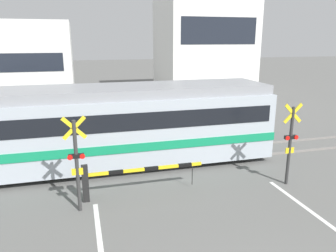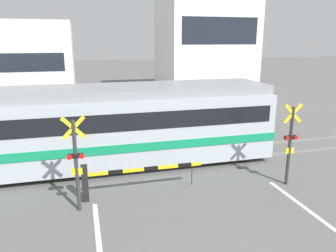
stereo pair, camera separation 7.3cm
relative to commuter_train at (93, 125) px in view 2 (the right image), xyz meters
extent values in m
cube|color=gray|center=(2.88, -0.72, -1.66)|extent=(50.00, 0.10, 0.08)
cube|color=gray|center=(2.88, 0.72, -1.66)|extent=(50.00, 0.10, 0.08)
cube|color=#ADB7C1|center=(0.00, 0.00, -0.18)|extent=(14.14, 2.98, 2.58)
cube|color=gray|center=(0.00, 0.00, 1.29)|extent=(13.99, 2.62, 0.36)
cube|color=#148C59|center=(0.00, 0.00, -0.57)|extent=(14.15, 3.04, 0.32)
cube|color=black|center=(0.00, 0.00, 0.40)|extent=(13.57, 3.02, 0.64)
cylinder|color=black|center=(4.38, -0.72, -1.32)|extent=(0.76, 0.12, 0.76)
cylinder|color=black|center=(4.38, 0.72, -1.32)|extent=(0.76, 0.12, 0.76)
cube|color=black|center=(-0.44, -2.93, -1.10)|extent=(0.20, 0.20, 1.19)
cube|color=yellow|center=(1.47, -2.93, -0.83)|extent=(3.82, 0.09, 0.09)
cube|color=black|center=(0.52, -2.93, -0.83)|extent=(0.46, 0.10, 0.10)
cube|color=black|center=(1.66, -2.93, -0.83)|extent=(0.46, 0.10, 0.10)
cube|color=black|center=(2.81, -2.93, -0.83)|extent=(0.46, 0.10, 0.10)
cylinder|color=black|center=(3.08, -2.93, -1.22)|extent=(0.02, 0.02, 0.69)
cube|color=black|center=(6.20, 3.06, -1.10)|extent=(0.20, 0.20, 1.19)
cube|color=yellow|center=(4.29, 3.06, -0.83)|extent=(3.82, 0.09, 0.09)
cube|color=black|center=(5.24, 3.06, -0.83)|extent=(0.46, 0.10, 0.10)
cube|color=black|center=(4.09, 3.06, -0.83)|extent=(0.46, 0.10, 0.10)
cube|color=black|center=(2.95, 3.06, -0.83)|extent=(0.46, 0.10, 0.10)
cylinder|color=black|center=(2.68, 3.06, -1.22)|extent=(0.02, 0.02, 0.69)
cylinder|color=#333333|center=(-0.64, -3.48, -0.31)|extent=(0.11, 0.11, 2.77)
cube|color=yellow|center=(-0.64, -3.48, 0.85)|extent=(0.68, 0.04, 0.68)
cube|color=yellow|center=(-0.64, -3.48, 0.85)|extent=(0.68, 0.04, 0.68)
cube|color=black|center=(-0.64, -3.48, 0.02)|extent=(0.44, 0.12, 0.12)
cylinder|color=red|center=(-0.81, -3.55, 0.02)|extent=(0.15, 0.03, 0.15)
cylinder|color=red|center=(-0.47, -3.55, 0.02)|extent=(0.15, 0.03, 0.15)
cube|color=yellow|center=(-0.64, -3.50, -0.45)|extent=(0.32, 0.03, 0.20)
cylinder|color=#333333|center=(6.40, -3.48, -0.31)|extent=(0.11, 0.11, 2.77)
cube|color=yellow|center=(6.40, -3.48, 0.85)|extent=(0.68, 0.04, 0.68)
cube|color=yellow|center=(6.40, -3.48, 0.85)|extent=(0.68, 0.04, 0.68)
cube|color=black|center=(6.40, -3.48, 0.02)|extent=(0.44, 0.12, 0.12)
cylinder|color=red|center=(6.23, -3.55, 0.02)|extent=(0.15, 0.03, 0.15)
cylinder|color=red|center=(6.57, -3.55, 0.02)|extent=(0.15, 0.03, 0.15)
cube|color=yellow|center=(6.40, -3.50, -0.45)|extent=(0.32, 0.03, 0.20)
cube|color=white|center=(-4.24, 14.75, 1.41)|extent=(6.91, 6.73, 6.21)
cube|color=#1E232D|center=(-4.24, 11.38, 1.72)|extent=(5.80, 0.03, 1.24)
cube|color=white|center=(10.22, 14.75, 3.35)|extent=(7.34, 6.73, 10.10)
cube|color=#1E232D|center=(10.22, 11.38, 3.86)|extent=(6.17, 0.03, 2.02)
camera|label=1|loc=(-0.43, -12.63, 3.24)|focal=35.00mm
camera|label=2|loc=(-0.36, -12.65, 3.24)|focal=35.00mm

